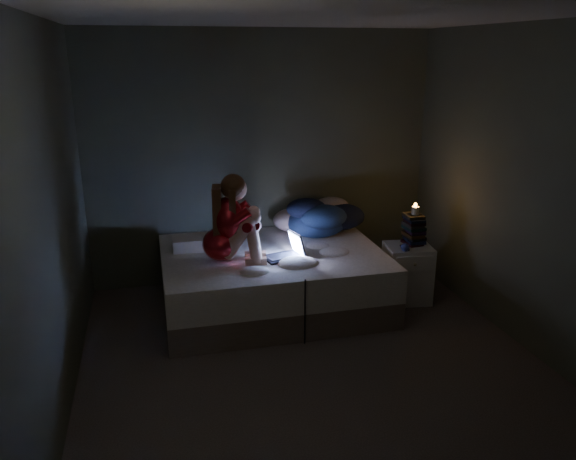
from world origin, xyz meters
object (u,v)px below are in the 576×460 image
object	(u,v)px
laptop	(282,246)
candle	(415,210)
phone	(406,248)
nightstand	(407,273)
woman	(220,219)
bed	(273,279)

from	to	relation	value
laptop	candle	size ratio (longest dim) A/B	4.37
laptop	phone	distance (m)	1.21
nightstand	candle	xyz separation A→B (m)	(0.06, 0.04, 0.63)
woman	phone	size ratio (longest dim) A/B	5.77
woman	phone	world-z (taller)	woman
bed	laptop	distance (m)	0.46
bed	candle	world-z (taller)	candle
bed	nightstand	xyz separation A→B (m)	(1.32, -0.18, 0.00)
candle	phone	xyz separation A→B (m)	(-0.12, -0.10, -0.34)
nightstand	phone	world-z (taller)	phone
bed	phone	size ratio (longest dim) A/B	14.69
candle	phone	bearing A→B (deg)	-140.08
bed	nightstand	distance (m)	1.33
woman	candle	size ratio (longest dim) A/B	10.09
bed	laptop	bearing A→B (deg)	-76.17
nightstand	candle	bearing A→B (deg)	41.05
phone	nightstand	bearing A→B (deg)	52.10
bed	candle	bearing A→B (deg)	-5.71
bed	nightstand	size ratio (longest dim) A/B	3.61
laptop	nightstand	world-z (taller)	laptop
laptop	nightstand	size ratio (longest dim) A/B	0.61
woman	laptop	size ratio (longest dim) A/B	2.31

